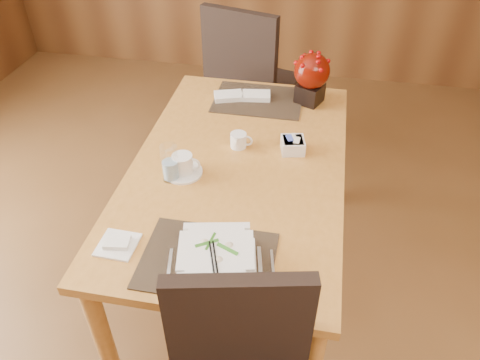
% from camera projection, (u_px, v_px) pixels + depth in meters
% --- Properties ---
extents(dining_table, '(0.90, 1.50, 0.75)m').
position_uv_depth(dining_table, '(238.00, 181.00, 2.06)').
color(dining_table, '#C88637').
rests_on(dining_table, ground).
extents(placemat_near, '(0.45, 0.33, 0.01)m').
position_uv_depth(placemat_near, '(208.00, 260.00, 1.58)').
color(placemat_near, black).
rests_on(placemat_near, dining_table).
extents(placemat_far, '(0.45, 0.33, 0.01)m').
position_uv_depth(placemat_far, '(258.00, 100.00, 2.42)').
color(placemat_far, black).
rests_on(placemat_far, dining_table).
extents(soup_setting, '(0.31, 0.31, 0.11)m').
position_uv_depth(soup_setting, '(216.00, 260.00, 1.52)').
color(soup_setting, white).
rests_on(soup_setting, dining_table).
extents(coffee_cup, '(0.16, 0.16, 0.09)m').
position_uv_depth(coffee_cup, '(183.00, 166.00, 1.93)').
color(coffee_cup, white).
rests_on(coffee_cup, dining_table).
extents(water_glass, '(0.09, 0.09, 0.16)m').
position_uv_depth(water_glass, '(170.00, 163.00, 1.87)').
color(water_glass, white).
rests_on(water_glass, dining_table).
extents(creamer_jug, '(0.10, 0.10, 0.07)m').
position_uv_depth(creamer_jug, '(238.00, 140.00, 2.08)').
color(creamer_jug, white).
rests_on(creamer_jug, dining_table).
extents(sugar_caddy, '(0.12, 0.12, 0.06)m').
position_uv_depth(sugar_caddy, '(293.00, 145.00, 2.06)').
color(sugar_caddy, white).
rests_on(sugar_caddy, dining_table).
extents(berry_decor, '(0.18, 0.18, 0.26)m').
position_uv_depth(berry_decor, '(312.00, 76.00, 2.31)').
color(berry_decor, black).
rests_on(berry_decor, dining_table).
extents(napkins_far, '(0.30, 0.16, 0.03)m').
position_uv_depth(napkins_far, '(244.00, 96.00, 2.42)').
color(napkins_far, white).
rests_on(napkins_far, dining_table).
extents(bread_plate, '(0.14, 0.14, 0.01)m').
position_uv_depth(bread_plate, '(118.00, 245.00, 1.63)').
color(bread_plate, white).
rests_on(bread_plate, dining_table).
extents(far_chair, '(0.61, 0.61, 1.06)m').
position_uv_depth(far_chair, '(248.00, 77.00, 2.95)').
color(far_chair, black).
rests_on(far_chair, ground).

